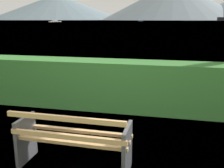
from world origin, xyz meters
name	(u,v)px	position (x,y,z in m)	size (l,w,h in m)	color
ground_plane	(75,166)	(0.00, 0.00, 0.00)	(1400.00, 1400.00, 0.00)	olive
water_surface	(172,21)	(0.00, 308.82, 0.00)	(620.00, 620.00, 0.00)	#7A99A8
park_bench	(73,140)	(0.00, -0.06, 0.42)	(1.58, 0.59, 0.87)	tan
hedge_row	(114,85)	(0.00, 2.57, 0.55)	(7.74, 0.77, 1.11)	#387A33
fishing_boat_near	(55,21)	(-78.12, 169.55, 0.45)	(6.98, 8.80, 1.23)	silver
sailboat_mid	(140,21)	(-27.21, 239.43, 0.46)	(5.40, 6.60, 1.30)	#335693
distant_hills	(187,1)	(26.58, 542.45, 36.05)	(768.60, 360.23, 82.12)	slate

